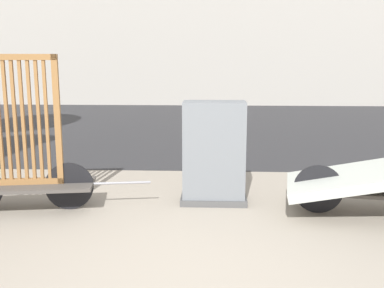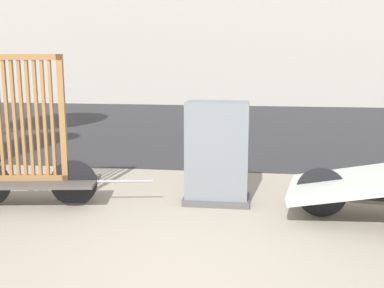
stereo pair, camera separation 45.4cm
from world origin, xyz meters
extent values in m
plane|color=gray|center=(0.00, 0.00, 0.00)|extent=(60.00, 60.00, 0.00)
cube|color=#2D2D30|center=(0.00, 8.82, 0.00)|extent=(56.00, 10.39, 0.01)
cube|color=#4C4742|center=(-2.03, 1.60, 0.31)|extent=(1.72, 0.84, 0.04)
cylinder|color=black|center=(-1.50, 1.68, 0.29)|extent=(0.58, 0.12, 0.58)
cylinder|color=gray|center=(-0.87, 1.78, 0.31)|extent=(0.70, 0.14, 0.03)
cube|color=olive|center=(-2.03, 1.60, 0.37)|extent=(0.95, 0.21, 0.07)
cube|color=olive|center=(-2.03, 1.60, 1.83)|extent=(0.95, 0.21, 0.07)
cube|color=olive|center=(-1.59, 1.66, 1.10)|extent=(0.08, 0.08, 1.54)
cube|color=olive|center=(-2.34, 1.55, 1.10)|extent=(0.04, 0.05, 1.47)
cube|color=olive|center=(-2.25, 1.56, 1.10)|extent=(0.04, 0.05, 1.47)
cube|color=olive|center=(-2.16, 1.58, 1.10)|extent=(0.04, 0.05, 1.47)
cube|color=olive|center=(-2.07, 1.59, 1.10)|extent=(0.04, 0.05, 1.47)
cube|color=olive|center=(-1.98, 1.60, 1.10)|extent=(0.04, 0.05, 1.47)
cube|color=olive|center=(-1.89, 1.62, 1.10)|extent=(0.04, 0.05, 1.47)
cube|color=olive|center=(-1.81, 1.63, 1.10)|extent=(0.04, 0.05, 1.47)
cube|color=olive|center=(-1.72, 1.64, 1.10)|extent=(0.04, 0.05, 1.47)
cube|color=#4C4742|center=(2.03, 1.60, 0.31)|extent=(1.72, 0.86, 0.04)
cylinder|color=black|center=(1.50, 1.68, 0.29)|extent=(0.58, 0.13, 0.58)
cube|color=#B2B7AD|center=(2.03, 1.60, 0.48)|extent=(1.94, 1.31, 0.49)
cube|color=#4C4C4C|center=(0.26, 2.04, 0.04)|extent=(0.84, 0.48, 0.08)
cube|color=slate|center=(0.26, 2.04, 0.65)|extent=(0.78, 0.42, 1.29)
camera|label=1|loc=(0.23, -3.51, 1.82)|focal=42.00mm
camera|label=2|loc=(0.68, -3.47, 1.82)|focal=42.00mm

